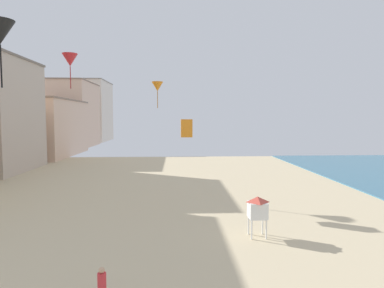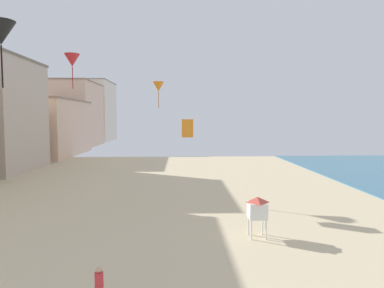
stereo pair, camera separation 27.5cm
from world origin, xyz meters
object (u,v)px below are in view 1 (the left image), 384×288
at_px(kite_orange_delta, 157,87).
at_px(lifeguard_stand, 258,208).
at_px(kite_black_delta, 0,32).
at_px(kite_red_delta, 70,60).
at_px(kite_orange_box, 187,128).
at_px(kite_flyer, 102,285).

bearing_deg(kite_orange_delta, lifeguard_stand, -54.16).
xyz_separation_m(lifeguard_stand, kite_black_delta, (-15.53, 0.66, 10.66)).
xyz_separation_m(lifeguard_stand, kite_orange_delta, (-6.64, 9.19, 8.29)).
height_order(kite_red_delta, kite_orange_delta, kite_red_delta).
relative_size(kite_red_delta, kite_black_delta, 0.94).
bearing_deg(kite_red_delta, kite_orange_delta, -39.13).
bearing_deg(kite_red_delta, kite_orange_box, -37.04).
bearing_deg(kite_flyer, lifeguard_stand, -67.16).
bearing_deg(kite_black_delta, kite_red_delta, 93.17).
bearing_deg(kite_flyer, kite_black_delta, 21.75).
relative_size(kite_orange_box, kite_red_delta, 0.40).
height_order(lifeguard_stand, kite_orange_delta, kite_orange_delta).
height_order(kite_flyer, kite_black_delta, kite_black_delta).
bearing_deg(kite_orange_delta, kite_flyer, -94.49).
height_order(lifeguard_stand, kite_red_delta, kite_red_delta).
distance_m(kite_orange_box, kite_black_delta, 14.72).
bearing_deg(kite_orange_delta, kite_black_delta, -136.18).
distance_m(kite_red_delta, kite_orange_delta, 13.12).
bearing_deg(kite_orange_delta, kite_red_delta, 140.87).
height_order(kite_flyer, lifeguard_stand, lifeguard_stand).
height_order(kite_black_delta, kite_orange_delta, kite_black_delta).
height_order(lifeguard_stand, kite_black_delta, kite_black_delta).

